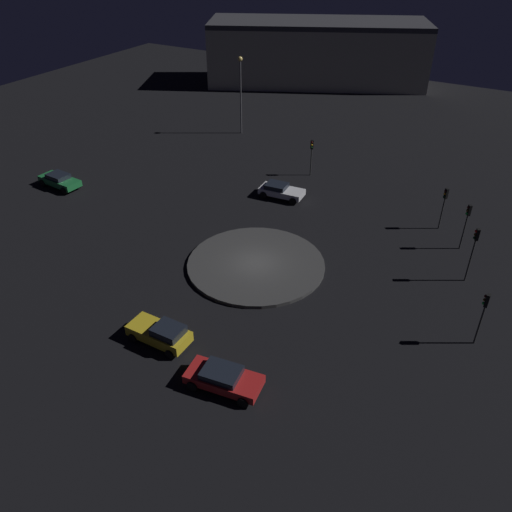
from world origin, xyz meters
The scene contains 13 objects.
ground_plane centered at (0.00, 0.00, 0.00)m, with size 119.76×119.76×0.00m, color black.
roundabout_island centered at (0.00, 0.00, 0.14)m, with size 10.71×10.71×0.27m, color #383838.
car_green centered at (-2.33, -23.85, 0.74)m, with size 2.29×4.61×1.38m.
car_yellow centered at (10.46, -1.00, 0.77)m, with size 1.97×4.10×1.53m.
car_white centered at (-11.21, -3.64, 0.72)m, with size 2.38×4.36×1.33m.
car_red centered at (11.63, 4.44, 0.70)m, with size 2.61×4.63×1.29m.
traffic_light_north centered at (-6.01, 14.55, 3.17)m, with size 0.36×0.39×4.47m.
traffic_light_northwest centered at (-10.33, 13.29, 2.86)m, with size 0.37×0.39×4.02m.
traffic_light_west centered at (-17.20, -3.22, 2.73)m, with size 0.38×0.34×3.82m.
traffic_light_north_near centered at (0.67, 16.40, 2.81)m, with size 0.31×0.36×3.93m.
traffic_light_northwest_near centered at (-12.75, 11.04, 2.74)m, with size 0.39×0.38×3.83m.
streetlamp_southwest centered at (-24.22, -15.84, 6.06)m, with size 0.56×0.56×9.14m.
store_building centered at (-49.46, -17.09, 4.65)m, with size 23.92×34.64×9.30m.
Camera 1 is at (28.65, 16.25, 23.00)m, focal length 36.11 mm.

